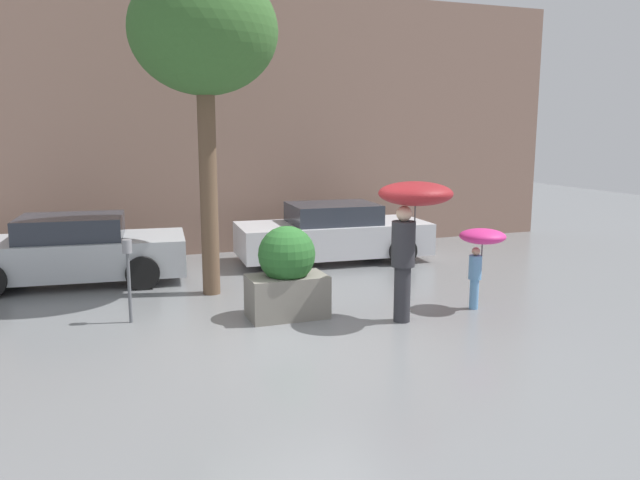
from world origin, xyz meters
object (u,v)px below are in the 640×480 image
object	(u,v)px
parked_car_near	(333,234)
planter_box	(287,273)
person_child	(481,244)
street_tree	(204,35)
person_adult	(412,211)
parked_car_far	(73,251)
parking_meter	(128,263)

from	to	relation	value
parked_car_near	planter_box	bearing A→B (deg)	152.66
person_child	street_tree	distance (m)	5.64
planter_box	street_tree	xyz separation A→B (m)	(-0.84, 1.79, 3.69)
person_adult	parked_car_far	bearing A→B (deg)	160.51
planter_box	parking_meter	distance (m)	2.36
parked_car_near	parking_meter	size ratio (longest dim) A/B	3.34
person_child	parked_car_far	distance (m)	7.43
parked_car_near	parking_meter	xyz separation A→B (m)	(-4.46, -3.11, 0.31)
planter_box	person_adult	distance (m)	2.11
parked_car_far	street_tree	bearing A→B (deg)	-121.02
parked_car_far	street_tree	world-z (taller)	street_tree
person_child	parked_car_near	size ratio (longest dim) A/B	0.31
person_adult	parking_meter	distance (m)	4.26
person_adult	street_tree	world-z (taller)	street_tree
parked_car_far	parking_meter	world-z (taller)	parked_car_far
person_child	parking_meter	xyz separation A→B (m)	(-5.31, 1.19, -0.16)
person_adult	parked_car_far	world-z (taller)	person_adult
person_child	planter_box	bearing A→B (deg)	-164.08
person_child	parking_meter	bearing A→B (deg)	-164.48
person_child	parked_car_near	xyz separation A→B (m)	(-0.85, 4.30, -0.48)
planter_box	parking_meter	bearing A→B (deg)	166.86
person_child	parked_car_far	world-z (taller)	person_child
planter_box	parked_car_far	xyz separation A→B (m)	(-3.13, 3.50, -0.09)
person_child	parked_car_far	bearing A→B (deg)	174.08
parking_meter	person_adult	bearing A→B (deg)	-19.45
person_adult	parked_car_near	bearing A→B (deg)	106.31
person_adult	street_tree	size ratio (longest dim) A/B	0.38
person_adult	person_child	bearing A→B (deg)	31.46
person_adult	parking_meter	bearing A→B (deg)	-176.61
planter_box	parked_car_near	xyz separation A→B (m)	(2.18, 3.64, -0.09)
person_adult	parking_meter	size ratio (longest dim) A/B	1.67
planter_box	parking_meter	xyz separation A→B (m)	(-2.29, 0.53, 0.22)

